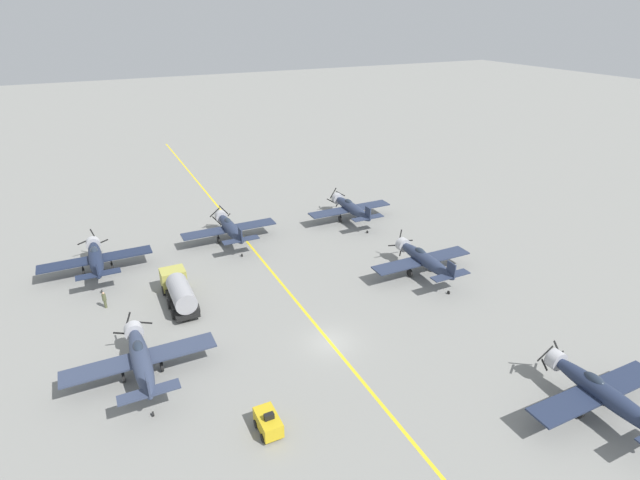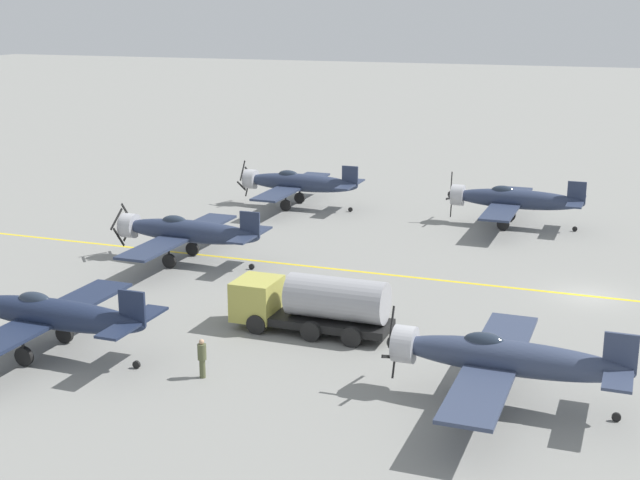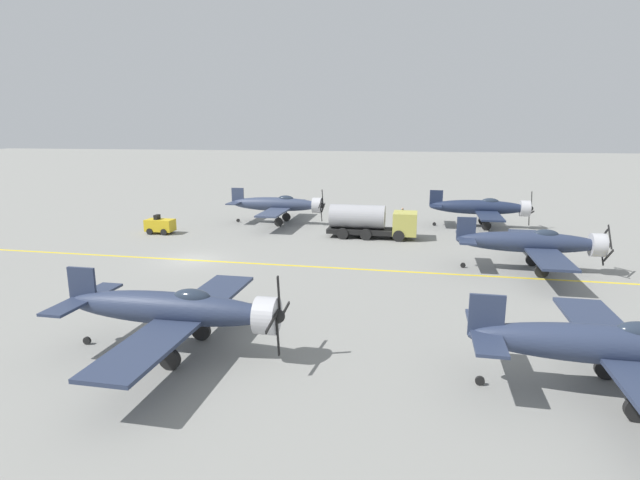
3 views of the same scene
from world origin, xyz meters
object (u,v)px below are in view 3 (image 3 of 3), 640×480
airplane_far_left (482,208)px  fuel_tanker (372,221)px  airplane_far_right (616,346)px  airplane_mid_left (279,205)px  ground_crew_walking (402,215)px  airplane_mid_right (177,310)px  airplane_far_center (534,243)px  tow_tractor (160,225)px

airplane_far_left → fuel_tanker: (7.04, -10.25, -0.50)m
airplane_far_left → airplane_far_right: bearing=-14.6°
airplane_mid_left → fuel_tanker: size_ratio=1.50×
airplane_mid_left → ground_crew_walking: 12.79m
airplane_mid_left → airplane_far_left: bearing=92.2°
airplane_mid_right → ground_crew_walking: bearing=176.5°
airplane_far_right → airplane_mid_left: bearing=-133.5°
airplane_far_center → tow_tractor: bearing=-88.1°
airplane_far_center → fuel_tanker: airplane_far_center is taller
fuel_tanker → ground_crew_walking: fuel_tanker is taller
airplane_far_center → airplane_mid_right: 24.53m
airplane_far_center → airplane_mid_right: bearing=-32.7°
airplane_mid_left → airplane_mid_right: (30.76, 4.25, 0.00)m
airplane_far_right → airplane_far_left: (-33.10, -1.00, 0.00)m
airplane_far_center → airplane_mid_left: bearing=-108.3°
airplane_far_left → fuel_tanker: size_ratio=1.50×
airplane_far_center → ground_crew_walking: (-15.78, -9.47, -1.04)m
airplane_mid_left → tow_tractor: 12.06m
airplane_mid_right → airplane_far_left: bearing=164.5°
airplane_mid_right → fuel_tanker: bearing=177.8°
airplane_far_right → fuel_tanker: 28.38m
airplane_mid_left → airplane_far_center: bearing=54.4°
airplane_far_right → airplane_mid_right: (-0.34, -17.18, 0.00)m
airplane_mid_right → tow_tractor: size_ratio=4.62×
airplane_far_right → airplane_far_left: 33.11m
airplane_far_center → fuel_tanker: size_ratio=1.50×
tow_tractor → ground_crew_walking: (-9.03, 22.23, 0.18)m
airplane_far_left → ground_crew_walking: bearing=-105.4°
airplane_far_left → airplane_far_center: airplane_far_left is taller
airplane_far_center → tow_tractor: (-6.76, -31.71, -1.22)m
airplane_mid_right → airplane_far_center: bearing=144.2°
ground_crew_walking → airplane_far_right: bearing=15.0°
airplane_far_right → airplane_far_left: size_ratio=1.00×
airplane_far_right → tow_tractor: bearing=-115.7°
airplane_far_center → airplane_mid_right: (16.85, -17.83, 0.00)m
ground_crew_walking → airplane_mid_left: bearing=-81.5°
airplane_mid_right → fuel_tanker: airplane_mid_right is taller
airplane_mid_left → fuel_tanker: airplane_mid_left is taller
airplane_mid_left → airplane_mid_right: size_ratio=1.00×
airplane_far_center → airplane_mid_left: (-13.91, -22.08, -0.00)m
airplane_mid_left → fuel_tanker: 11.37m
airplane_far_left → tow_tractor: 31.45m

